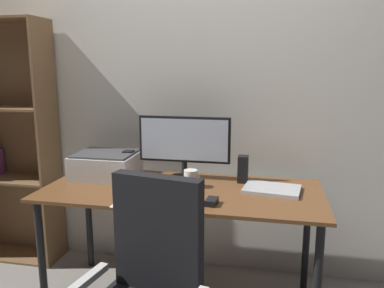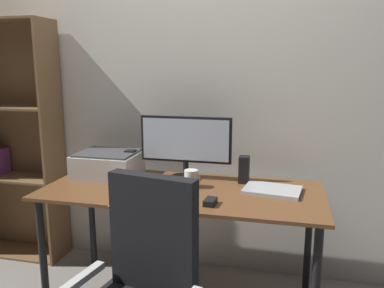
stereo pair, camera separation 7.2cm
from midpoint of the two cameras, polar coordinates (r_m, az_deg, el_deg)
back_wall at (r=2.70m, az=0.14°, el=8.16°), size 6.40×0.10×2.60m
desk at (r=2.32m, az=-2.47°, el=-8.59°), size 1.65×0.72×0.74m
monitor at (r=2.45m, az=-1.99°, el=0.16°), size 0.59×0.20×0.41m
keyboard at (r=2.11m, az=-4.51°, el=-8.12°), size 0.29×0.12×0.02m
mouse at (r=2.04m, az=1.94°, el=-8.56°), size 0.06×0.10×0.03m
coffee_mug at (r=2.32m, az=-1.06°, el=-5.16°), size 0.10×0.08×0.11m
laptop at (r=2.29m, az=10.92°, el=-6.63°), size 0.35×0.27×0.02m
speaker_left at (r=2.59m, az=-10.18°, el=-2.83°), size 0.06×0.07×0.17m
speaker_right at (r=2.42m, az=6.75°, el=-3.74°), size 0.06×0.07×0.17m
printer at (r=2.60m, az=-13.47°, el=-3.01°), size 0.40×0.34×0.16m
paper_sheet at (r=2.15m, az=-9.07°, el=-8.10°), size 0.22×0.30×0.00m
bookshelf at (r=3.20m, az=-26.16°, el=-0.22°), size 0.68×0.28×1.78m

